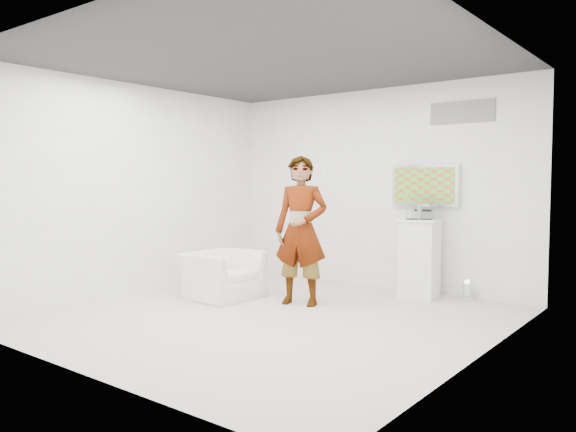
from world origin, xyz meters
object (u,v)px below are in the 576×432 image
(armchair, at_px, (222,275))
(person, at_px, (301,230))
(tv, at_px, (425,185))
(pedestal, at_px, (419,258))
(floor_uplight, at_px, (467,291))

(armchair, bearing_deg, person, -72.01)
(tv, distance_m, pedestal, 1.06)
(tv, distance_m, person, 2.02)
(armchair, relative_size, pedestal, 0.90)
(tv, relative_size, armchair, 1.02)
(person, bearing_deg, tv, 44.34)
(floor_uplight, bearing_deg, pedestal, -160.57)
(tv, distance_m, floor_uplight, 1.57)
(tv, height_order, pedestal, tv)
(person, bearing_deg, pedestal, 36.82)
(armchair, bearing_deg, tv, -44.19)
(tv, height_order, armchair, tv)
(floor_uplight, bearing_deg, armchair, -145.14)
(tv, bearing_deg, pedestal, -77.20)
(tv, xyz_separation_m, person, (-0.95, -1.69, -0.58))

